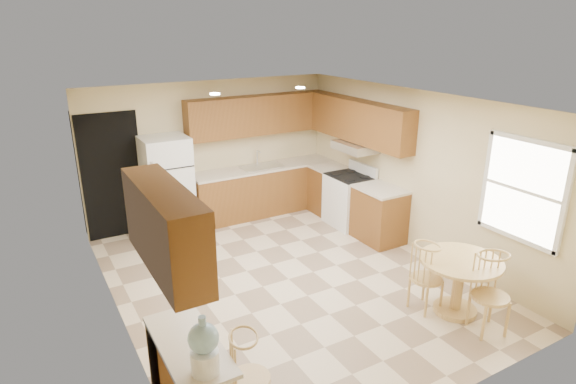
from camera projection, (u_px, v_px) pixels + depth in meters
floor at (289, 279)px, 6.80m from camera, size 5.50×5.50×0.00m
ceiling at (289, 101)px, 5.97m from camera, size 4.50×5.50×0.02m
wall_back at (212, 151)px, 8.63m from camera, size 4.50×0.02×2.50m
wall_front at (449, 290)px, 4.14m from camera, size 4.50×0.02×2.50m
wall_left at (113, 230)px, 5.32m from camera, size 0.02×5.50×2.50m
wall_right at (414, 171)px, 7.45m from camera, size 0.02×5.50×2.50m
doorway at (112, 177)px, 7.86m from camera, size 0.90×0.02×2.10m
base_cab_back at (264, 191)px, 9.07m from camera, size 2.75×0.60×0.87m
counter_back at (263, 168)px, 8.92m from camera, size 2.75×0.63×0.04m
base_cab_right_a at (329, 190)px, 9.09m from camera, size 0.60×0.59×0.87m
counter_right_a at (329, 167)px, 8.94m from camera, size 0.63×0.59×0.04m
base_cab_right_b at (379, 215)px, 7.90m from camera, size 0.60×0.80×0.87m
counter_right_b at (381, 189)px, 7.75m from camera, size 0.63×0.80×0.04m
upper_cab_back at (259, 115)px, 8.71m from camera, size 2.75×0.33×0.70m
upper_cab_right at (359, 121)px, 8.16m from camera, size 0.33×2.42×0.70m
upper_cab_left at (165, 228)px, 3.89m from camera, size 0.33×1.40×0.70m
sink at (262, 167)px, 8.90m from camera, size 0.78×0.44×0.01m
range_hood at (355, 147)px, 8.24m from camera, size 0.50×0.76×0.14m
desk_pedestal at (178, 357)px, 4.66m from camera, size 0.48×0.42×0.72m
desk_top at (189, 345)px, 4.22m from camera, size 0.50×1.20×0.04m
window at (523, 190)px, 5.84m from camera, size 0.06×1.12×1.30m
can_light_a at (215, 94)px, 6.72m from camera, size 0.14×0.14×0.02m
can_light_b at (300, 88)px, 7.38m from camera, size 0.14×0.14×0.02m
refrigerator at (168, 186)px, 8.03m from camera, size 0.74×0.72×1.68m
stove at (349, 199)px, 8.51m from camera, size 0.65×0.76×1.09m
dining_table at (459, 278)px, 5.88m from camera, size 0.98×0.98×0.73m
chair_table_a at (433, 273)px, 5.86m from camera, size 0.39×0.51×0.89m
chair_table_b at (499, 290)px, 5.39m from camera, size 0.42×0.46×0.96m
chair_desk at (254, 374)px, 4.21m from camera, size 0.38×0.49×0.85m
water_crock at (204, 347)px, 3.79m from camera, size 0.25×0.25×0.51m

